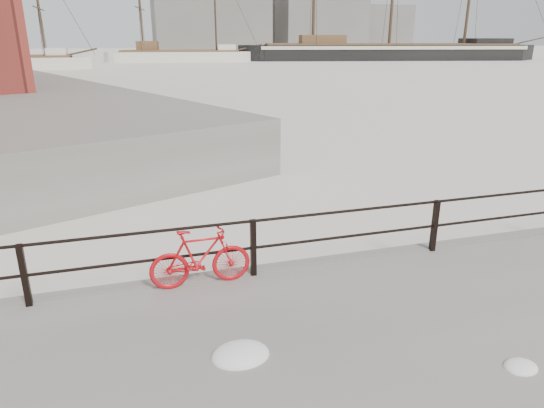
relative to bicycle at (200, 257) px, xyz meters
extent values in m
plane|color=white|center=(4.40, 0.25, -0.84)|extent=(400.00, 400.00, 0.00)
imported|color=red|center=(0.00, 0.00, 0.00)|extent=(1.63, 0.26, 0.98)
ellipsoid|color=white|center=(0.19, -2.01, -0.36)|extent=(0.75, 0.59, 0.27)
ellipsoid|color=white|center=(3.44, -3.22, -0.41)|extent=(0.43, 0.34, 0.15)
cube|color=gray|center=(24.40, 140.25, 8.16)|extent=(32.00, 18.00, 18.00)
cube|color=gray|center=(59.40, 145.25, 11.16)|extent=(26.00, 20.00, 24.00)
cube|color=gray|center=(82.40, 150.25, 6.16)|extent=(20.00, 16.00, 14.00)
camera|label=1|loc=(-0.91, -7.10, 3.35)|focal=32.00mm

